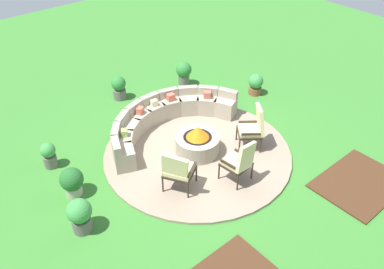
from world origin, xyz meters
TOP-DOWN VIEW (x-y plane):
  - ground_plane at (0.00, 0.00)m, footprint 24.00×24.00m
  - patio_circle at (0.00, 0.00)m, footprint 4.45×4.45m
  - mulch_bed_right at (2.00, -3.09)m, footprint 1.92×1.44m
  - fire_pit at (0.00, 0.00)m, footprint 1.04×1.04m
  - curved_stone_bench at (-0.01, 1.30)m, footprint 3.80×1.61m
  - lounge_chair_front_left at (-1.14, -0.69)m, footprint 0.81×0.83m
  - lounge_chair_front_right at (0.02, -1.33)m, footprint 0.62×0.61m
  - lounge_chair_back_left at (1.14, -0.69)m, footprint 0.77×0.81m
  - potted_plant_0 at (3.13, 1.02)m, footprint 0.43×0.43m
  - potted_plant_1 at (-2.86, 1.83)m, footprint 0.34×0.34m
  - potted_plant_2 at (-0.04, 3.37)m, footprint 0.41×0.41m
  - potted_plant_3 at (-3.20, -0.33)m, footprint 0.48×0.48m
  - potted_plant_4 at (1.88, 2.79)m, footprint 0.47×0.47m
  - potted_plant_5 at (-2.87, 0.66)m, footprint 0.50×0.50m

SIDE VIEW (x-z plane):
  - ground_plane at x=0.00m, z-range 0.00..0.00m
  - mulch_bed_right at x=2.00m, z-range 0.00..0.04m
  - patio_circle at x=0.00m, z-range 0.00..0.06m
  - potted_plant_0 at x=3.13m, z-range 0.02..0.65m
  - fire_pit at x=0.00m, z-range -0.02..0.69m
  - potted_plant_1 at x=-2.86m, z-range 0.02..0.66m
  - curved_stone_bench at x=-0.01m, z-range 0.00..0.72m
  - potted_plant_5 at x=-2.87m, z-range 0.03..0.70m
  - potted_plant_2 at x=-0.04m, z-range 0.03..0.73m
  - potted_plant_3 at x=-3.20m, z-range 0.04..0.79m
  - potted_plant_4 at x=1.88m, z-range 0.05..0.80m
  - lounge_chair_front_left at x=-1.14m, z-range 0.08..1.13m
  - lounge_chair_front_right at x=0.02m, z-range 0.07..1.14m
  - lounge_chair_back_left at x=1.14m, z-range 0.07..1.19m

